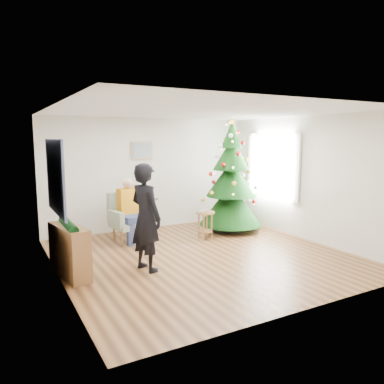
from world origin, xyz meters
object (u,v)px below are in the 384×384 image
christmas_tree (231,180)px  console (69,251)px  standing_man (146,217)px  armchair (129,223)px  stool (205,225)px

christmas_tree → console: size_ratio=2.61×
standing_man → armchair: bearing=-27.5°
armchair → standing_man: 1.90m
armchair → standing_man: standing_man is taller
standing_man → christmas_tree: bearing=-76.8°
standing_man → console: standing_man is taller
stool → christmas_tree: bearing=24.6°
christmas_tree → standing_man: 3.18m
stool → standing_man: 2.20m
stool → console: size_ratio=0.60×
armchair → standing_man: size_ratio=0.58×
standing_man → stool: bearing=-74.2°
christmas_tree → armchair: size_ratio=2.58×
christmas_tree → stool: 1.35m
stool → armchair: size_ratio=0.59×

